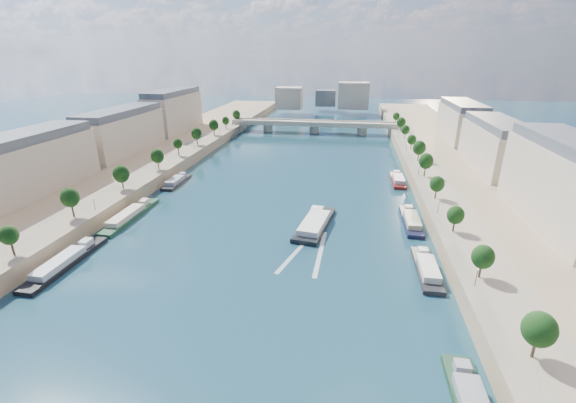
% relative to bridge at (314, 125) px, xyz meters
% --- Properties ---
extents(ground, '(700.00, 700.00, 0.00)m').
position_rel_bridge_xyz_m(ground, '(0.00, -130.13, -5.08)').
color(ground, '#0C3036').
rests_on(ground, ground).
extents(quay_left, '(44.00, 520.00, 5.00)m').
position_rel_bridge_xyz_m(quay_left, '(-72.00, -130.13, -2.58)').
color(quay_left, '#9E8460').
rests_on(quay_left, ground).
extents(quay_right, '(44.00, 520.00, 5.00)m').
position_rel_bridge_xyz_m(quay_right, '(72.00, -130.13, -2.58)').
color(quay_right, '#9E8460').
rests_on(quay_right, ground).
extents(pave_left, '(14.00, 520.00, 0.10)m').
position_rel_bridge_xyz_m(pave_left, '(-57.00, -130.13, -0.03)').
color(pave_left, gray).
rests_on(pave_left, quay_left).
extents(pave_right, '(14.00, 520.00, 0.10)m').
position_rel_bridge_xyz_m(pave_right, '(57.00, -130.13, -0.03)').
color(pave_right, gray).
rests_on(pave_right, quay_right).
extents(trees_left, '(4.80, 268.80, 8.26)m').
position_rel_bridge_xyz_m(trees_left, '(-55.00, -128.13, 5.39)').
color(trees_left, '#382B1E').
rests_on(trees_left, ground).
extents(trees_right, '(4.80, 268.80, 8.26)m').
position_rel_bridge_xyz_m(trees_right, '(55.00, -120.13, 5.39)').
color(trees_right, '#382B1E').
rests_on(trees_right, ground).
extents(lamps_left, '(0.36, 200.36, 4.28)m').
position_rel_bridge_xyz_m(lamps_left, '(-52.50, -140.13, 2.70)').
color(lamps_left, black).
rests_on(lamps_left, ground).
extents(lamps_right, '(0.36, 200.36, 4.28)m').
position_rel_bridge_xyz_m(lamps_right, '(52.50, -125.13, 2.70)').
color(lamps_right, black).
rests_on(lamps_right, ground).
extents(buildings_left, '(16.00, 226.00, 23.20)m').
position_rel_bridge_xyz_m(buildings_left, '(-85.00, -118.13, 11.37)').
color(buildings_left, '#BEAA92').
rests_on(buildings_left, ground).
extents(buildings_right, '(16.00, 226.00, 23.20)m').
position_rel_bridge_xyz_m(buildings_right, '(85.00, -118.13, 11.37)').
color(buildings_right, '#BEAA92').
rests_on(buildings_right, ground).
extents(skyline, '(79.00, 42.00, 22.00)m').
position_rel_bridge_xyz_m(skyline, '(3.19, 89.40, 9.57)').
color(skyline, '#BEAA92').
rests_on(skyline, ground).
extents(bridge, '(112.00, 12.00, 8.15)m').
position_rel_bridge_xyz_m(bridge, '(0.00, 0.00, 0.00)').
color(bridge, '#C1B79E').
rests_on(bridge, ground).
extents(tour_barge, '(11.67, 28.02, 3.74)m').
position_rel_bridge_xyz_m(tour_barge, '(15.29, -150.10, -4.07)').
color(tour_barge, black).
rests_on(tour_barge, ground).
extents(wake, '(11.36, 26.02, 0.04)m').
position_rel_bridge_xyz_m(wake, '(15.29, -166.71, -5.06)').
color(wake, silver).
rests_on(wake, ground).
extents(moored_barges_left, '(5.00, 156.63, 3.60)m').
position_rel_bridge_xyz_m(moored_barges_left, '(-45.50, -185.40, -4.24)').
color(moored_barges_left, '#151F2F').
rests_on(moored_barges_left, ground).
extents(moored_barges_right, '(5.00, 162.44, 3.60)m').
position_rel_bridge_xyz_m(moored_barges_right, '(45.50, -173.68, -4.24)').
color(moored_barges_right, black).
rests_on(moored_barges_right, ground).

